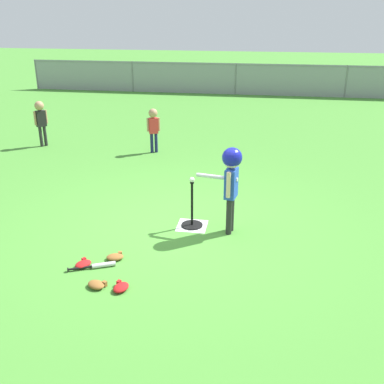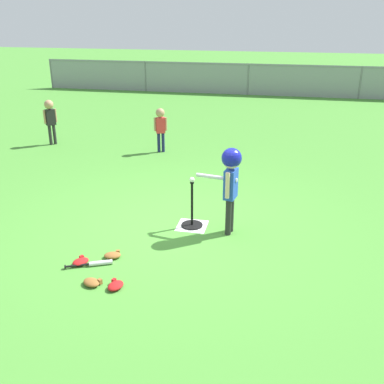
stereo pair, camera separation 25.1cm
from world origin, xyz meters
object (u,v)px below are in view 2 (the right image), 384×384
at_px(glove_by_plate, 116,285).
at_px(glove_tossed_aside, 92,282).
at_px(fielder_near_right, 160,124).
at_px(glove_near_bats, 81,262).
at_px(baseball_on_tee, 192,180).
at_px(batter_child, 231,174).
at_px(fielder_deep_left, 50,116).
at_px(spare_bat_silver, 96,263).
at_px(batting_tee, 192,219).
at_px(glove_outfield_drop, 113,255).

distance_m(glove_by_plate, glove_tossed_aside, 0.30).
bearing_deg(fielder_near_right, glove_near_bats, -86.76).
height_order(baseball_on_tee, batter_child, batter_child).
relative_size(fielder_near_right, glove_by_plate, 3.90).
height_order(fielder_deep_left, fielder_near_right, fielder_deep_left).
bearing_deg(spare_bat_silver, baseball_on_tee, 54.35).
bearing_deg(batting_tee, fielder_deep_left, 138.91).
height_order(fielder_near_right, glove_by_plate, fielder_near_right).
relative_size(fielder_deep_left, fielder_near_right, 1.07).
bearing_deg(spare_bat_silver, fielder_near_right, 95.62).
xyz_separation_m(fielder_near_right, spare_bat_silver, (0.48, -4.91, -0.61)).
height_order(batting_tee, fielder_near_right, fielder_near_right).
height_order(fielder_near_right, glove_near_bats, fielder_near_right).
relative_size(glove_near_bats, glove_tossed_aside, 1.01).
relative_size(fielder_deep_left, glove_tossed_aside, 3.98).
relative_size(baseball_on_tee, glove_outfield_drop, 0.29).
height_order(batting_tee, glove_outfield_drop, batting_tee).
height_order(fielder_deep_left, spare_bat_silver, fielder_deep_left).
distance_m(baseball_on_tee, glove_outfield_drop, 1.56).
xyz_separation_m(baseball_on_tee, spare_bat_silver, (-0.97, -1.35, -0.71)).
bearing_deg(glove_outfield_drop, fielder_near_right, 97.58).
height_order(fielder_near_right, glove_outfield_drop, fielder_near_right).
relative_size(spare_bat_silver, glove_tossed_aside, 2.11).
height_order(glove_by_plate, glove_near_bats, same).
xyz_separation_m(baseball_on_tee, glove_tossed_aside, (-0.84, -1.77, -0.71)).
distance_m(batting_tee, baseball_on_tee, 0.63).
distance_m(baseball_on_tee, glove_near_bats, 1.93).
bearing_deg(glove_tossed_aside, glove_by_plate, -0.83).
xyz_separation_m(fielder_deep_left, spare_bat_silver, (3.18, -4.97, -0.66)).
xyz_separation_m(baseball_on_tee, fielder_near_right, (-1.45, 3.55, -0.10)).
bearing_deg(fielder_near_right, glove_tossed_aside, -83.47).
height_order(spare_bat_silver, glove_near_bats, glove_near_bats).
relative_size(batter_child, glove_near_bats, 4.72).
bearing_deg(glove_by_plate, batting_tee, 72.87).
relative_size(glove_by_plate, glove_tossed_aside, 0.96).
height_order(baseball_on_tee, glove_near_bats, baseball_on_tee).
bearing_deg(glove_by_plate, glove_near_bats, 146.38).
xyz_separation_m(spare_bat_silver, glove_near_bats, (-0.20, -0.00, 0.01)).
bearing_deg(baseball_on_tee, spare_bat_silver, -125.65).
xyz_separation_m(batter_child, glove_outfield_drop, (-1.40, -1.02, -0.88)).
relative_size(batting_tee, glove_tossed_aside, 2.64).
bearing_deg(glove_outfield_drop, glove_near_bats, -145.88).
xyz_separation_m(batting_tee, baseball_on_tee, (0.00, 0.00, 0.63)).
bearing_deg(glove_near_bats, fielder_near_right, 93.24).
distance_m(glove_tossed_aside, glove_outfield_drop, 0.65).
bearing_deg(batter_child, spare_bat_silver, -140.88).
relative_size(fielder_near_right, glove_tossed_aside, 3.72).
relative_size(glove_by_plate, glove_outfield_drop, 0.99).
bearing_deg(fielder_deep_left, spare_bat_silver, -57.37).
bearing_deg(fielder_deep_left, fielder_near_right, -1.41).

